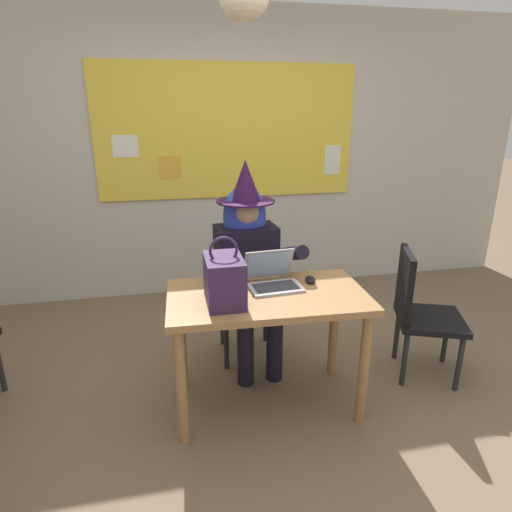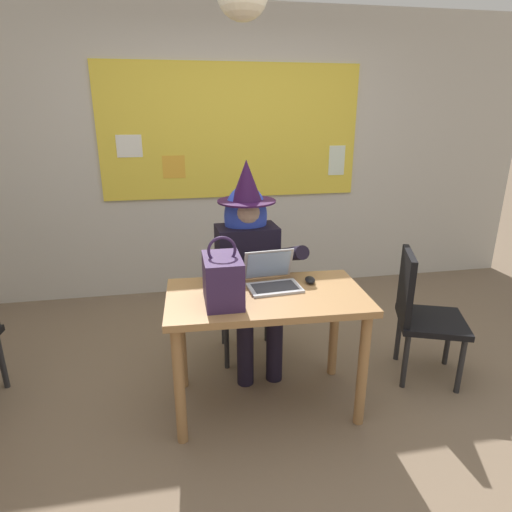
% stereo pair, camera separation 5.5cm
% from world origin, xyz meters
% --- Properties ---
extents(ground_plane, '(24.00, 24.00, 0.00)m').
position_xyz_m(ground_plane, '(0.00, 0.00, 0.00)').
color(ground_plane, '#75604C').
extents(wall_back_bulletin, '(6.03, 2.11, 2.63)m').
position_xyz_m(wall_back_bulletin, '(-0.00, 2.01, 1.33)').
color(wall_back_bulletin, beige).
rests_on(wall_back_bulletin, ground).
extents(desk_main, '(1.17, 0.67, 0.75)m').
position_xyz_m(desk_main, '(-0.07, 0.08, 0.63)').
color(desk_main, '#A37547').
rests_on(desk_main, ground).
extents(chair_at_desk, '(0.44, 0.44, 0.92)m').
position_xyz_m(chair_at_desk, '(-0.08, 0.76, 0.52)').
color(chair_at_desk, '#2D3347').
rests_on(chair_at_desk, ground).
extents(person_costumed, '(0.61, 0.68, 1.44)m').
position_xyz_m(person_costumed, '(-0.08, 0.64, 0.80)').
color(person_costumed, black).
rests_on(person_costumed, ground).
extents(laptop, '(0.33, 0.30, 0.21)m').
position_xyz_m(laptop, '(-0.01, 0.20, 0.79)').
color(laptop, '#B7B7BC').
rests_on(laptop, desk_main).
extents(computer_mouse, '(0.07, 0.11, 0.03)m').
position_xyz_m(computer_mouse, '(0.23, 0.20, 0.76)').
color(computer_mouse, black).
rests_on(computer_mouse, desk_main).
extents(handbag, '(0.20, 0.30, 0.38)m').
position_xyz_m(handbag, '(-0.33, 0.02, 0.88)').
color(handbag, '#38234C').
rests_on(handbag, desk_main).
extents(chair_extra_corner, '(0.54, 0.54, 0.88)m').
position_xyz_m(chair_extra_corner, '(1.00, 0.21, 0.49)').
color(chair_extra_corner, black).
rests_on(chair_extra_corner, ground).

